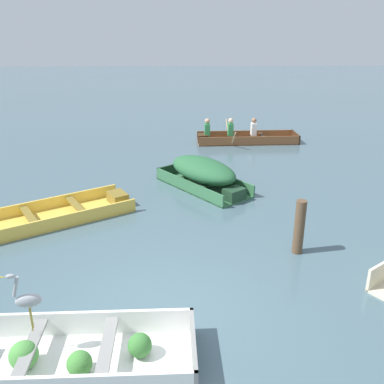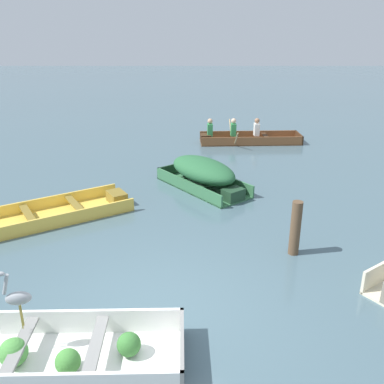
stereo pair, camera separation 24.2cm
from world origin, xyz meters
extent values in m
plane|color=#47606B|center=(0.00, 0.00, 0.00)|extent=(80.00, 80.00, 0.00)
cube|color=white|center=(-1.06, -0.92, 0.02)|extent=(3.18, 1.26, 0.04)
cube|color=white|center=(-1.07, -0.36, 0.20)|extent=(3.15, 0.12, 0.40)
cube|color=gray|center=(0.49, -0.89, 0.20)|extent=(0.08, 1.18, 0.40)
cube|color=gray|center=(-1.53, -0.93, 0.30)|extent=(0.19, 1.09, 0.04)
cube|color=gray|center=(-0.59, -0.91, 0.30)|extent=(0.19, 1.09, 0.04)
sphere|color=#4C9342|center=(-1.61, -0.95, 0.22)|extent=(0.36, 0.36, 0.36)
sphere|color=#428438|center=(-0.90, -1.08, 0.20)|extent=(0.31, 0.31, 0.31)
sphere|color=#387533|center=(-0.20, -0.78, 0.20)|extent=(0.31, 0.31, 0.31)
cube|color=#387047|center=(0.90, 5.33, 0.02)|extent=(2.50, 2.77, 0.04)
cube|color=#387047|center=(1.31, 5.65, 0.16)|extent=(1.68, 2.13, 0.32)
cube|color=#387047|center=(0.49, 5.01, 0.16)|extent=(1.68, 2.13, 0.32)
cube|color=#1E3D27|center=(0.09, 6.36, 0.16)|extent=(0.89, 0.71, 0.32)
cube|color=#1E3D27|center=(1.61, 4.42, 0.18)|extent=(0.61, 0.59, 0.29)
cube|color=#1E3D27|center=(1.15, 5.01, 0.24)|extent=(0.88, 0.74, 0.04)
cube|color=#1E3D27|center=(0.65, 5.64, 0.24)|extent=(0.88, 0.74, 0.04)
ellipsoid|color=#286038|center=(0.90, 5.33, 0.50)|extent=(2.16, 2.36, 0.59)
cube|color=#E5BC47|center=(-2.48, 3.47, 0.02)|extent=(3.52, 2.78, 0.04)
cube|color=#E5BC47|center=(-2.77, 3.94, 0.15)|extent=(2.93, 1.84, 0.30)
cube|color=#E5BC47|center=(-2.19, 2.99, 0.15)|extent=(2.93, 1.84, 0.30)
cube|color=olive|center=(-1.18, 4.27, 0.17)|extent=(0.58, 0.63, 0.27)
cube|color=olive|center=(-2.04, 3.74, 0.23)|extent=(0.69, 0.99, 0.04)
cube|color=olive|center=(-2.92, 3.20, 0.23)|extent=(0.69, 0.99, 0.04)
cube|color=brown|center=(2.73, 9.94, 0.02)|extent=(3.65, 1.15, 0.04)
cube|color=brown|center=(2.75, 9.47, 0.16)|extent=(3.61, 0.20, 0.32)
cube|color=brown|center=(2.71, 10.41, 0.16)|extent=(3.61, 0.20, 0.32)
cube|color=#3F2716|center=(4.51, 10.02, 0.16)|extent=(0.09, 1.00, 0.32)
cube|color=#3F2716|center=(1.11, 9.87, 0.18)|extent=(0.38, 0.46, 0.29)
cube|color=#3F2716|center=(2.19, 9.92, 0.24)|extent=(0.20, 0.90, 0.04)
cube|color=#3F2716|center=(3.27, 9.96, 0.24)|extent=(0.20, 0.90, 0.04)
cube|color=white|center=(2.94, 9.95, 0.48)|extent=(0.19, 0.29, 0.44)
sphere|color=#9E7051|center=(2.94, 9.95, 0.80)|extent=(0.18, 0.18, 0.18)
cube|color=#338C4C|center=(2.10, 9.91, 0.48)|extent=(0.19, 0.29, 0.44)
sphere|color=beige|center=(2.10, 9.91, 0.80)|extent=(0.18, 0.18, 0.18)
cube|color=#338C4C|center=(1.26, 9.88, 0.48)|extent=(0.19, 0.29, 0.44)
sphere|color=tan|center=(1.26, 9.88, 0.80)|extent=(0.18, 0.18, 0.18)
cylinder|color=tan|center=(2.13, 9.12, 0.37)|extent=(0.07, 0.64, 0.55)
cylinder|color=tan|center=(2.07, 10.71, 0.37)|extent=(0.07, 0.64, 0.55)
cylinder|color=olive|center=(-1.55, -0.73, 0.58)|extent=(0.02, 0.02, 0.35)
cylinder|color=olive|center=(-1.56, -0.67, 0.58)|extent=(0.02, 0.02, 0.35)
ellipsoid|color=#93999E|center=(-1.55, -0.70, 0.84)|extent=(0.34, 0.20, 0.18)
cylinder|color=#93999E|center=(-1.67, -0.72, 1.06)|extent=(0.12, 0.06, 0.28)
ellipsoid|color=#93999E|center=(-1.71, -0.72, 1.21)|extent=(0.12, 0.08, 0.06)
cone|color=gold|center=(-1.79, -0.74, 1.21)|extent=(0.10, 0.04, 0.02)
cylinder|color=brown|center=(2.52, 1.90, 0.53)|extent=(0.19, 0.19, 1.06)
camera|label=1|loc=(0.37, -5.16, 4.04)|focal=40.00mm
camera|label=2|loc=(0.62, -5.16, 4.04)|focal=40.00mm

